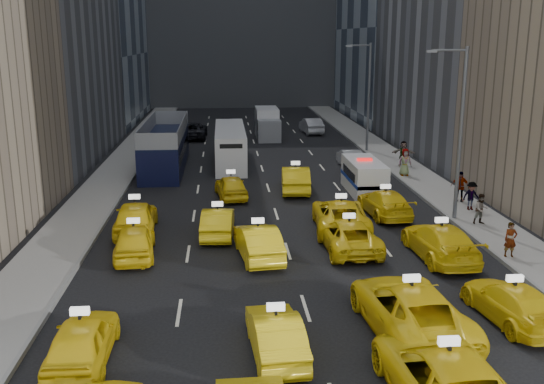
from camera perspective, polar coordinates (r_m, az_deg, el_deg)
The scene contains 37 objects.
ground at distance 20.35m, azimuth 3.95°, elevation -13.21°, with size 160.00×160.00×0.00m, color black.
sidewalk_west at distance 44.50m, azimuth -14.49°, elevation 1.77°, with size 3.00×90.00×0.15m, color gray.
sidewalk_east at distance 45.82m, azimuth 12.36°, elevation 2.24°, with size 3.00×90.00×0.15m, color gray.
curb_west at distance 44.27m, azimuth -12.64°, elevation 1.83°, with size 0.15×90.00×0.18m, color slate.
curb_east at distance 45.41m, azimuth 10.61°, elevation 2.24°, with size 0.15×90.00×0.18m, color slate.
streetlight_near at distance 32.47m, azimuth 17.18°, elevation 5.76°, with size 2.15×0.22×9.00m.
streetlight_far at distance 51.45m, azimuth 8.97°, elevation 9.15°, with size 2.15×0.22×9.00m.
taxi_2 at distance 17.08m, azimuth 16.06°, elevation -16.43°, with size 2.73×5.93×1.65m, color yellow.
taxi_4 at distance 19.26m, azimuth -17.43°, elevation -13.17°, with size 1.70×4.21×1.44m, color yellow.
taxi_5 at distance 18.85m, azimuth 0.35°, elevation -13.23°, with size 1.44×4.12×1.36m, color yellow.
taxi_6 at distance 20.60m, azimuth 12.85°, elevation -10.63°, with size 2.77×6.00×1.67m, color yellow.
taxi_7 at distance 22.44m, azimuth 21.68°, elevation -9.65°, with size 1.87×4.60×1.33m, color yellow.
taxi_8 at distance 27.34m, azimuth -12.82°, elevation -4.54°, with size 1.72×4.27×1.45m, color yellow.
taxi_9 at distance 26.58m, azimuth -1.33°, elevation -4.69°, with size 1.57×4.50×1.48m, color yellow.
taxi_10 at distance 27.80m, azimuth 7.21°, elevation -4.04°, with size 2.31×5.01×1.39m, color yellow.
taxi_11 at distance 27.51m, azimuth 15.54°, elevation -4.51°, with size 2.14×5.28×1.53m, color yellow.
taxi_12 at distance 30.56m, azimuth -12.72°, elevation -2.33°, with size 1.95×4.85×1.65m, color yellow.
taxi_13 at distance 29.61m, azimuth -5.12°, elevation -2.83°, with size 1.47×4.22×1.39m, color yellow.
taxi_14 at distance 30.52m, azimuth 6.47°, elevation -2.18°, with size 2.58×5.60×1.56m, color yellow.
taxi_15 at distance 33.38m, azimuth 10.57°, elevation -1.03°, with size 1.98×4.86×1.41m, color yellow.
taxi_16 at distance 36.53m, azimuth -3.87°, elevation 0.51°, with size 1.66×4.12×1.40m, color yellow.
taxi_17 at distance 38.03m, azimuth 2.22°, elevation 1.24°, with size 1.69×4.85×1.60m, color yellow.
nypd_van at distance 38.16m, azimuth 8.65°, elevation 1.41°, with size 2.61×5.26×2.16m.
double_decker at distance 45.36m, azimuth -10.00°, elevation 4.37°, with size 4.00×12.20×3.48m.
city_bus at distance 46.64m, azimuth -3.96°, elevation 4.36°, with size 2.24×10.64×2.75m.
box_truck at distance 58.49m, azimuth -0.44°, elevation 6.44°, with size 2.48×6.30×2.83m.
misc_car_0 at distance 45.68m, azimuth 7.36°, elevation 3.18°, with size 1.41×4.04×1.33m, color #9C9EA3.
misc_car_1 at distance 58.79m, azimuth -7.45°, elevation 5.76°, with size 2.57×5.58×1.55m, color black.
misc_car_2 at distance 63.60m, azimuth -0.60°, elevation 6.46°, with size 1.99×4.89×1.42m, color slate.
misc_car_3 at distance 62.56m, azimuth -4.25°, elevation 6.38°, with size 1.88×4.67×1.59m, color black.
misc_car_4 at distance 61.69m, azimuth 3.72°, elevation 6.25°, with size 1.64×4.71×1.55m, color #9FA0A6.
pedestrian_0 at distance 28.23m, azimuth 21.53°, elevation -4.19°, with size 0.56×0.37×1.54m, color gray.
pedestrian_1 at distance 32.61m, azimuth 19.10°, elevation -1.53°, with size 0.76×0.42×1.57m, color gray.
pedestrian_2 at distance 35.12m, azimuth 18.25°, elevation -0.35°, with size 1.02×0.42×1.58m, color gray.
pedestrian_3 at distance 36.76m, azimuth 17.27°, elevation 0.51°, with size 1.04×0.47×1.77m, color gray.
pedestrian_4 at distance 42.74m, azimuth 12.40°, elevation 2.77°, with size 0.92×0.50×1.88m, color gray.
pedestrian_5 at distance 46.17m, azimuth 12.26°, elevation 3.59°, with size 1.69×0.49×1.82m, color gray.
Camera 1 is at (-2.82, -17.83, 9.40)m, focal length 40.00 mm.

